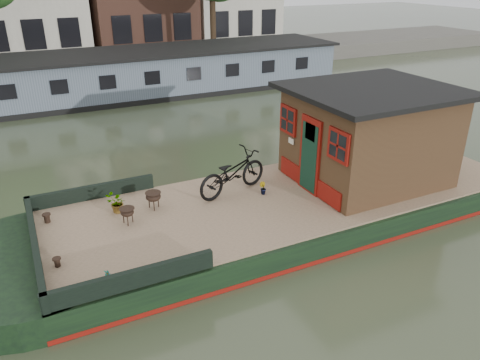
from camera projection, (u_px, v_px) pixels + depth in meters
name	position (u px, v px, depth m)	size (l,w,h in m)	color
ground	(292.00, 217.00, 11.81)	(120.00, 120.00, 0.00)	#2D3622
houseboat_hull	(245.00, 219.00, 11.17)	(14.01, 4.02, 0.60)	black
houseboat_deck	(293.00, 195.00, 11.55)	(11.80, 3.80, 0.05)	#997D5E
bow_bulwark	(80.00, 235.00, 9.44)	(3.00, 4.00, 0.35)	black
cabin	(369.00, 134.00, 11.91)	(4.00, 3.50, 2.42)	#311D13
bicycle	(232.00, 173.00, 11.42)	(0.70, 2.01, 1.06)	black
potted_plant_b	(263.00, 188.00, 11.49)	(0.17, 0.14, 0.31)	brown
potted_plant_c	(117.00, 203.00, 10.58)	(0.42, 0.37, 0.47)	#B45434
potted_plant_e	(108.00, 278.00, 8.14)	(0.18, 0.12, 0.33)	#9F592E
brazier_front	(128.00, 216.00, 10.14)	(0.35, 0.35, 0.38)	black
brazier_rear	(154.00, 200.00, 10.77)	(0.38, 0.38, 0.41)	black
bollard_port	(47.00, 218.00, 10.22)	(0.18, 0.18, 0.21)	black
bollard_stbd	(57.00, 262.00, 8.72)	(0.16, 0.16, 0.18)	black
far_houseboat	(141.00, 75.00, 22.85)	(20.40, 4.40, 2.11)	slate
quay	(113.00, 63.00, 28.37)	(60.00, 6.00, 0.90)	#47443F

